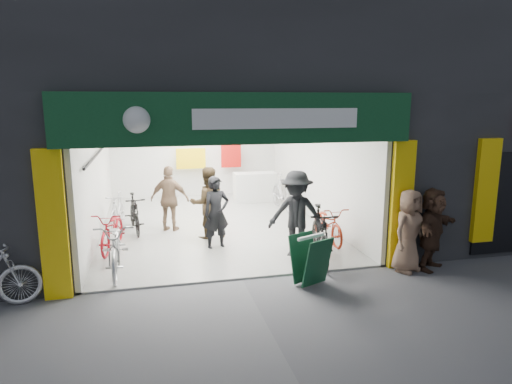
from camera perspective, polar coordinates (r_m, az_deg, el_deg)
name	(u,v)px	position (r m, az deg, el deg)	size (l,w,h in m)	color
ground	(242,280)	(8.86, -1.71, -10.92)	(60.00, 60.00, 0.00)	#56565B
building	(237,66)	(13.30, -2.43, 15.50)	(17.00, 10.27, 8.00)	#232326
bike_left_front	(116,246)	(9.45, -17.06, -6.48)	(0.72, 2.07, 1.09)	#A3A4A8
bike_left_midfront	(134,214)	(12.11, -14.95, -2.65)	(0.47, 1.67, 1.00)	black
bike_left_midback	(113,230)	(10.89, -17.48, -4.56)	(0.62, 1.78, 0.94)	maroon
bike_left_back	(118,210)	(12.82, -16.92, -2.14)	(0.44, 1.57, 0.94)	silver
bike_right_front	(320,235)	(9.70, 8.03, -5.34)	(0.55, 1.96, 1.18)	black
bike_right_mid	(328,223)	(11.11, 9.01, -3.91)	(0.61, 1.74, 0.91)	maroon
bike_right_back	(283,192)	(14.05, 3.38, -0.06)	(0.54, 1.91, 1.15)	#ADACB1
customer_a	(216,213)	(10.41, -4.97, -2.65)	(0.62, 0.40, 1.69)	black
customer_b	(208,203)	(11.20, -6.08, -1.40)	(0.87, 0.68, 1.79)	#3E2F1C
customer_c	(296,215)	(9.83, 5.05, -2.84)	(1.23, 0.71, 1.91)	black
customer_d	(170,199)	(11.90, -10.72, -0.92)	(1.01, 0.42, 1.73)	#87684E
pedestrian_near	(409,231)	(9.53, 18.53, -4.62)	(0.81, 0.53, 1.66)	#7D5E49
pedestrian_far	(432,229)	(9.81, 21.17, -4.32)	(1.55, 0.49, 1.67)	#3E281C
sandwich_board	(310,259)	(8.54, 6.81, -8.26)	(0.78, 0.79, 0.91)	#0F3E24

